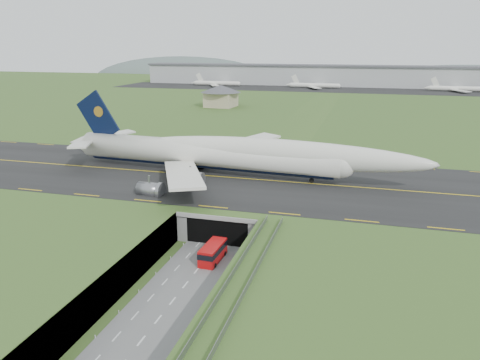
% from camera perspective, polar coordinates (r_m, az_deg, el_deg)
% --- Properties ---
extents(ground, '(900.00, 900.00, 0.00)m').
position_cam_1_polar(ground, '(82.40, -4.57, -10.15)').
color(ground, '#325321').
rests_on(ground, ground).
extents(airfield_deck, '(800.00, 800.00, 6.00)m').
position_cam_1_polar(airfield_deck, '(81.12, -4.62, -8.25)').
color(airfield_deck, gray).
rests_on(airfield_deck, ground).
extents(trench_road, '(12.00, 75.00, 0.20)m').
position_cam_1_polar(trench_road, '(76.16, -6.54, -12.47)').
color(trench_road, slate).
rests_on(trench_road, ground).
extents(taxiway, '(800.00, 44.00, 0.18)m').
position_cam_1_polar(taxiway, '(109.72, 1.22, 0.10)').
color(taxiway, black).
rests_on(taxiway, airfield_deck).
extents(tunnel_portal, '(17.00, 22.30, 6.00)m').
position_cam_1_polar(tunnel_portal, '(95.66, -1.21, -4.09)').
color(tunnel_portal, gray).
rests_on(tunnel_portal, ground).
extents(guideway, '(3.00, 53.00, 7.05)m').
position_cam_1_polar(guideway, '(60.84, -0.94, -14.63)').
color(guideway, '#A8A8A3').
rests_on(guideway, ground).
extents(jumbo_jet, '(92.92, 59.94, 19.87)m').
position_cam_1_polar(jumbo_jet, '(111.71, -1.34, 3.18)').
color(jumbo_jet, white).
rests_on(jumbo_jet, ground).
extents(shuttle_tram, '(3.14, 7.57, 3.04)m').
position_cam_1_polar(shuttle_tram, '(82.47, -3.33, -8.81)').
color(shuttle_tram, '#BD0C0D').
rests_on(shuttle_tram, ground).
extents(service_building, '(21.61, 21.61, 11.00)m').
position_cam_1_polar(service_building, '(239.59, -2.35, 10.44)').
color(service_building, tan).
rests_on(service_building, ground).
extents(cargo_terminal, '(320.00, 67.00, 15.60)m').
position_cam_1_polar(cargo_terminal, '(370.21, 11.70, 12.38)').
color(cargo_terminal, '#B2B2B2').
rests_on(cargo_terminal, ground).
extents(distant_hills, '(700.00, 91.00, 60.00)m').
position_cam_1_polar(distant_hills, '(502.32, 20.18, 10.60)').
color(distant_hills, slate).
rests_on(distant_hills, ground).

